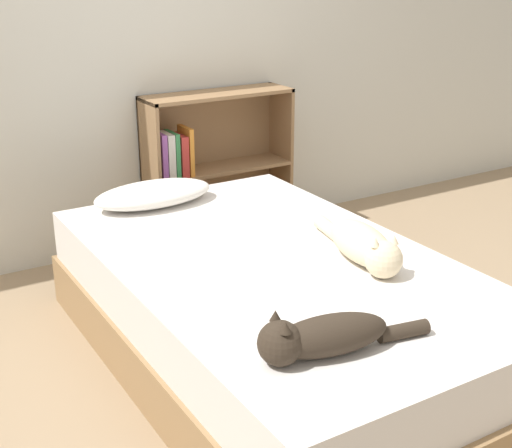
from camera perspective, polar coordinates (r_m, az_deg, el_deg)
The scene contains 7 objects.
ground_plane at distance 3.03m, azimuth 1.55°, elevation -10.93°, with size 8.00×8.00×0.00m, color #997F60.
wall_back at distance 3.94m, azimuth -10.61°, elevation 15.46°, with size 8.00×0.06×2.50m.
bed at distance 2.92m, azimuth 1.59°, elevation -7.11°, with size 1.23×2.07×0.46m.
pillow at distance 3.44m, azimuth -8.20°, elevation 2.39°, with size 0.59×0.29×0.11m.
cat_light at distance 2.80m, azimuth 8.63°, elevation -1.69°, with size 0.24×0.61×0.16m.
cat_dark at distance 2.15m, azimuth 5.12°, elevation -8.99°, with size 0.57×0.20×0.16m.
bookshelf at distance 4.14m, azimuth -3.78°, elevation 4.79°, with size 0.87×0.26×0.87m.
Camera 1 is at (-1.40, -2.16, 1.59)m, focal length 50.00 mm.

